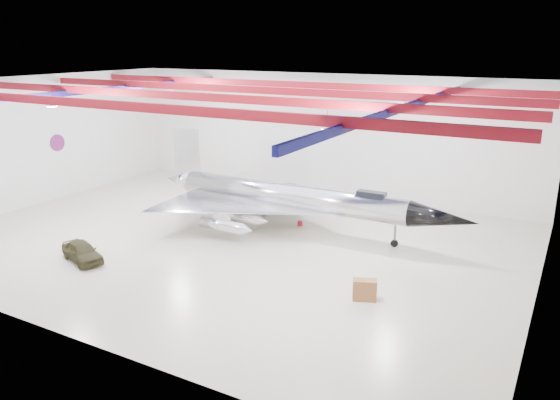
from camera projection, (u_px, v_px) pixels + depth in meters
The scene contains 16 objects.
floor at pixel (231, 240), 39.20m from camera, with size 40.00×40.00×0.00m, color beige.
wall_back at pixel (321, 134), 50.26m from camera, with size 40.00×40.00×0.00m, color silver.
wall_left at pixel (37, 141), 47.00m from camera, with size 30.00×30.00×0.00m, color silver.
wall_right at pixel (549, 205), 28.33m from camera, with size 30.00×30.00×0.00m, color silver.
ceiling at pixel (227, 84), 36.13m from camera, with size 40.00×40.00×0.00m, color #0A0F38.
ceiling_structure at pixel (228, 94), 36.32m from camera, with size 39.50×29.50×1.08m.
wall_roundel at pixel (57, 143), 48.79m from camera, with size 1.50×1.50×0.10m, color #B21414.
jet_aircraft at pixel (289, 199), 41.02m from camera, with size 25.54×14.67×6.98m.
jeep at pixel (82, 252), 35.21m from camera, with size 1.55×3.84×1.31m, color #35311A.
desk at pixel (365, 290), 29.89m from camera, with size 1.30×0.65×1.19m, color brown.
crate_ply at pixel (225, 221), 42.76m from camera, with size 0.57×0.46×0.40m, color olive.
toolbox_red at pixel (246, 210), 45.51m from camera, with size 0.47×0.38×0.33m, color #A61020.
parts_bin at pixel (299, 209), 45.71m from camera, with size 0.56×0.45×0.39m, color olive.
tool_chest at pixel (300, 223), 42.18m from camera, with size 0.40×0.40×0.36m, color #A61020.
oil_barrel at pixel (239, 217), 43.69m from camera, with size 0.50×0.40×0.35m, color olive.
spares_box at pixel (295, 203), 47.38m from camera, with size 0.41×0.41×0.37m, color #59595B.
Camera 1 is at (20.97, -30.51, 13.66)m, focal length 35.00 mm.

